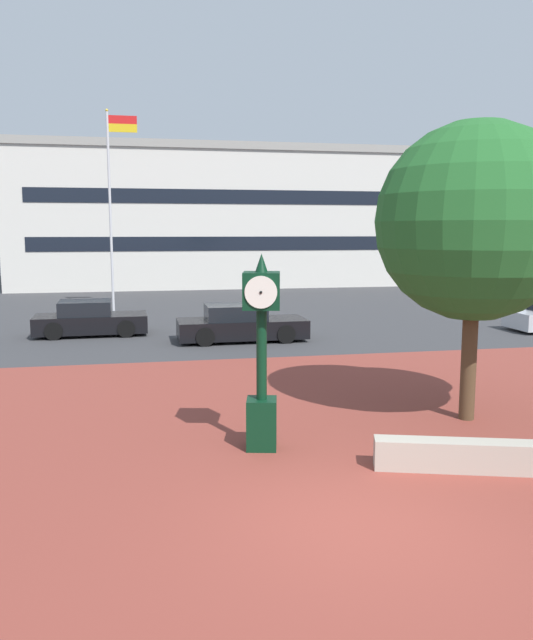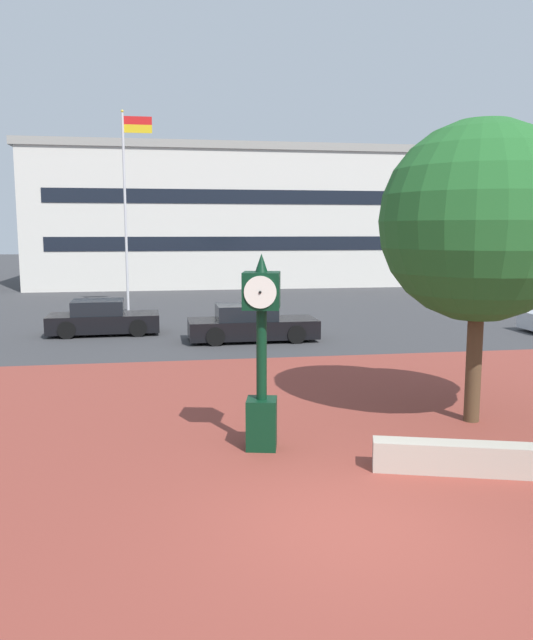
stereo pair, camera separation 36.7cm
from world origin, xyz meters
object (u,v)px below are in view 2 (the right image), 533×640
car_street_mid (251,324)px  flagpole_primary (127,199)px  street_clock (262,353)px  civic_building (245,218)px  car_street_far (103,319)px  plaza_tree (487,226)px

car_street_mid → flagpole_primary: 11.33m
street_clock → flagpole_primary: 20.82m
civic_building → street_clock: bearing=-96.9°
civic_building → flagpole_primary: bearing=-114.9°
car_street_far → flagpole_primary: 8.41m
street_clock → plaza_tree: (4.68, 1.04, 2.20)m
car_street_far → flagpole_primary: flagpole_primary is taller
civic_building → car_street_mid: bearing=-96.9°
street_clock → car_street_far: street_clock is taller
car_street_mid → flagpole_primary: size_ratio=0.48×
plaza_tree → flagpole_primary: bearing=112.6°
street_clock → plaza_tree: plaza_tree is taller
flagpole_primary → civic_building: civic_building is taller
street_clock → civic_building: (4.46, 36.99, 3.03)m
street_clock → civic_building: bearing=95.6°
flagpole_primary → car_street_far: bearing=-95.5°
car_street_far → civic_building: (8.42, 23.67, 4.19)m
car_street_far → civic_building: bearing=158.7°
plaza_tree → civic_building: bearing=90.4°
car_street_mid → car_street_far: size_ratio=1.10×
street_clock → flagpole_primary: bearing=111.8°
plaza_tree → car_street_mid: plaza_tree is taller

